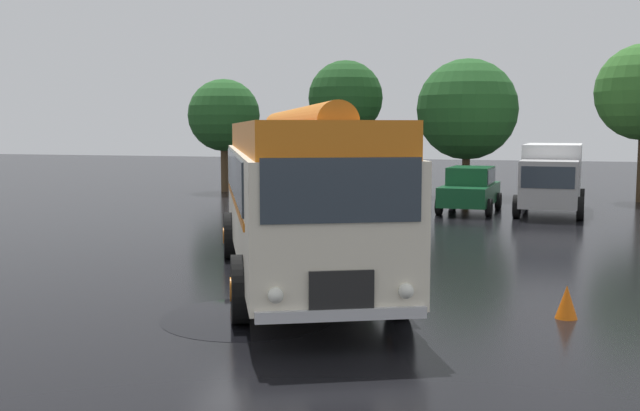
# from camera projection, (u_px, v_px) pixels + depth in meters

# --- Properties ---
(ground_plane) EXTENTS (120.00, 120.00, 0.00)m
(ground_plane) POSITION_uv_depth(u_px,v_px,m) (263.00, 283.00, 15.03)
(ground_plane) COLOR black
(vintage_bus) EXTENTS (6.56, 10.16, 3.49)m
(vintage_bus) POSITION_uv_depth(u_px,v_px,m) (298.00, 188.00, 14.98)
(vintage_bus) COLOR silver
(vintage_bus) RESTS_ON ground
(car_near_left) EXTENTS (2.32, 4.37, 1.66)m
(car_near_left) POSITION_uv_depth(u_px,v_px,m) (329.00, 184.00, 29.99)
(car_near_left) COLOR #4C5156
(car_near_left) RESTS_ON ground
(car_mid_left) EXTENTS (2.35, 4.38, 1.66)m
(car_mid_left) POSITION_uv_depth(u_px,v_px,m) (404.00, 186.00, 29.31)
(car_mid_left) COLOR black
(car_mid_left) RESTS_ON ground
(car_mid_right) EXTENTS (2.14, 4.29, 1.66)m
(car_mid_right) POSITION_uv_depth(u_px,v_px,m) (470.00, 189.00, 27.67)
(car_mid_right) COLOR #144C28
(car_mid_right) RESTS_ON ground
(box_van) EXTENTS (2.51, 5.84, 2.50)m
(box_van) POSITION_uv_depth(u_px,v_px,m) (552.00, 175.00, 27.41)
(box_van) COLOR silver
(box_van) RESTS_ON ground
(tree_far_left) EXTENTS (3.49, 3.49, 5.45)m
(tree_far_left) POSITION_uv_depth(u_px,v_px,m) (225.00, 115.00, 36.22)
(tree_far_left) COLOR #4C3823
(tree_far_left) RESTS_ON ground
(tree_left_of_centre) EXTENTS (3.50, 3.50, 6.25)m
(tree_left_of_centre) POSITION_uv_depth(u_px,v_px,m) (344.00, 99.00, 35.16)
(tree_left_of_centre) COLOR #4C3823
(tree_left_of_centre) RESTS_ON ground
(tree_centre) EXTENTS (4.55, 4.55, 6.21)m
(tree_centre) POSITION_uv_depth(u_px,v_px,m) (466.00, 109.00, 33.75)
(tree_centre) COLOR #4C3823
(tree_centre) RESTS_ON ground
(traffic_cone) EXTENTS (0.36, 0.36, 0.55)m
(traffic_cone) POSITION_uv_depth(u_px,v_px,m) (567.00, 302.00, 12.21)
(traffic_cone) COLOR orange
(traffic_cone) RESTS_ON ground
(puddle_patch) EXTENTS (2.84, 2.84, 0.01)m
(puddle_patch) POSITION_uv_depth(u_px,v_px,m) (247.00, 318.00, 12.26)
(puddle_patch) COLOR black
(puddle_patch) RESTS_ON ground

